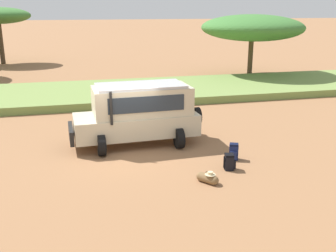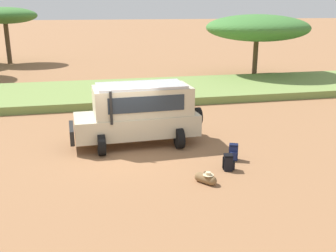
% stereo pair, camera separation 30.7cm
% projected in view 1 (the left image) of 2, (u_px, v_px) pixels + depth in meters
% --- Properties ---
extents(ground_plane, '(320.00, 320.00, 0.00)m').
position_uv_depth(ground_plane, '(127.00, 152.00, 15.10)').
color(ground_plane, '#936642').
extents(grass_bank, '(120.00, 7.00, 0.44)m').
position_uv_depth(grass_bank, '(104.00, 93.00, 24.38)').
color(grass_bank, olive).
rests_on(grass_bank, ground_plane).
extents(safari_vehicle, '(5.39, 2.85, 2.44)m').
position_uv_depth(safari_vehicle, '(139.00, 113.00, 15.72)').
color(safari_vehicle, beige).
rests_on(safari_vehicle, ground_plane).
extents(backpack_beside_front_wheel, '(0.43, 0.38, 0.56)m').
position_uv_depth(backpack_beside_front_wheel, '(229.00, 162.00, 13.42)').
color(backpack_beside_front_wheel, black).
rests_on(backpack_beside_front_wheel, ground_plane).
extents(backpack_cluster_center, '(0.40, 0.42, 0.61)m').
position_uv_depth(backpack_cluster_center, '(234.00, 152.00, 14.30)').
color(backpack_cluster_center, navy).
rests_on(backpack_cluster_center, ground_plane).
extents(duffel_bag_low_black_case, '(0.60, 0.69, 0.40)m').
position_uv_depth(duffel_bag_low_black_case, '(208.00, 178.00, 12.44)').
color(duffel_bag_low_black_case, brown).
rests_on(duffel_bag_low_black_case, ground_plane).
extents(acacia_tree_far_right, '(7.69, 8.07, 4.81)m').
position_uv_depth(acacia_tree_far_right, '(252.00, 28.00, 29.78)').
color(acacia_tree_far_right, brown).
rests_on(acacia_tree_far_right, ground_plane).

